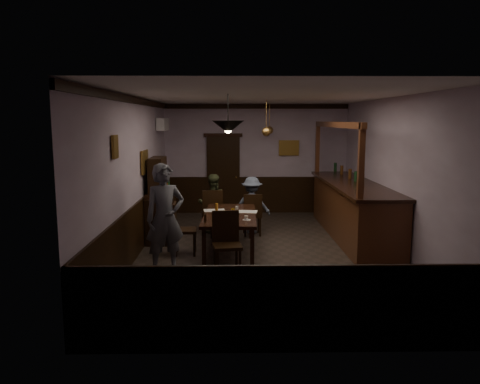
{
  "coord_description": "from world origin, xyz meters",
  "views": [
    {
      "loc": [
        -0.65,
        -8.85,
        2.56
      ],
      "look_at": [
        -0.5,
        0.27,
        1.15
      ],
      "focal_mm": 35.0,
      "sensor_mm": 36.0,
      "label": 1
    }
  ],
  "objects_px": {
    "soda_can": "(233,212)",
    "pendant_brass_far": "(269,130)",
    "chair_near": "(226,240)",
    "sideboard": "(160,207)",
    "coffee_cup": "(246,218)",
    "chair_side": "(181,226)",
    "chair_far_right": "(252,213)",
    "person_standing": "(165,218)",
    "pendant_iron": "(228,127)",
    "person_seated_right": "(252,205)",
    "person_seated_left": "(212,204)",
    "bar_counter": "(352,208)",
    "chair_far_left": "(212,210)",
    "pendant_brass_mid": "(266,132)",
    "dining_table": "(230,217)"
  },
  "relations": [
    {
      "from": "chair_far_left",
      "to": "chair_near",
      "type": "bearing_deg",
      "value": 89.15
    },
    {
      "from": "dining_table",
      "to": "chair_side",
      "type": "distance_m",
      "value": 0.96
    },
    {
      "from": "bar_counter",
      "to": "pendant_brass_mid",
      "type": "distance_m",
      "value": 2.54
    },
    {
      "from": "chair_far_right",
      "to": "chair_side",
      "type": "distance_m",
      "value": 2.03
    },
    {
      "from": "chair_far_left",
      "to": "chair_side",
      "type": "height_order",
      "value": "chair_far_left"
    },
    {
      "from": "soda_can",
      "to": "pendant_brass_far",
      "type": "height_order",
      "value": "pendant_brass_far"
    },
    {
      "from": "person_seated_right",
      "to": "bar_counter",
      "type": "xyz_separation_m",
      "value": [
        2.2,
        -0.38,
        -0.01
      ]
    },
    {
      "from": "chair_near",
      "to": "pendant_iron",
      "type": "bearing_deg",
      "value": 78.22
    },
    {
      "from": "person_seated_right",
      "to": "pendant_brass_far",
      "type": "bearing_deg",
      "value": -97.43
    },
    {
      "from": "chair_far_right",
      "to": "pendant_brass_far",
      "type": "distance_m",
      "value": 2.64
    },
    {
      "from": "chair_near",
      "to": "sideboard",
      "type": "distance_m",
      "value": 2.76
    },
    {
      "from": "chair_far_left",
      "to": "chair_side",
      "type": "distance_m",
      "value": 1.55
    },
    {
      "from": "bar_counter",
      "to": "pendant_iron",
      "type": "xyz_separation_m",
      "value": [
        -2.72,
        -1.95,
        1.8
      ]
    },
    {
      "from": "chair_side",
      "to": "sideboard",
      "type": "relative_size",
      "value": 0.57
    },
    {
      "from": "bar_counter",
      "to": "pendant_brass_far",
      "type": "relative_size",
      "value": 5.56
    },
    {
      "from": "chair_side",
      "to": "person_seated_right",
      "type": "relative_size",
      "value": 0.78
    },
    {
      "from": "coffee_cup",
      "to": "soda_can",
      "type": "height_order",
      "value": "soda_can"
    },
    {
      "from": "chair_near",
      "to": "chair_side",
      "type": "distance_m",
      "value": 1.44
    },
    {
      "from": "coffee_cup",
      "to": "pendant_brass_far",
      "type": "height_order",
      "value": "pendant_brass_far"
    },
    {
      "from": "chair_far_right",
      "to": "coffee_cup",
      "type": "height_order",
      "value": "chair_far_right"
    },
    {
      "from": "chair_near",
      "to": "pendant_brass_far",
      "type": "height_order",
      "value": "pendant_brass_far"
    },
    {
      "from": "chair_side",
      "to": "pendant_brass_far",
      "type": "bearing_deg",
      "value": -32.65
    },
    {
      "from": "person_seated_left",
      "to": "soda_can",
      "type": "height_order",
      "value": "person_seated_left"
    },
    {
      "from": "person_seated_left",
      "to": "chair_far_left",
      "type": "bearing_deg",
      "value": 84.15
    },
    {
      "from": "pendant_brass_mid",
      "to": "person_seated_left",
      "type": "bearing_deg",
      "value": 176.38
    },
    {
      "from": "chair_far_right",
      "to": "chair_near",
      "type": "bearing_deg",
      "value": 74.56
    },
    {
      "from": "person_seated_left",
      "to": "soda_can",
      "type": "xyz_separation_m",
      "value": [
        0.46,
        -1.64,
        0.14
      ]
    },
    {
      "from": "chair_near",
      "to": "pendant_brass_mid",
      "type": "distance_m",
      "value": 3.4
    },
    {
      "from": "chair_near",
      "to": "coffee_cup",
      "type": "height_order",
      "value": "chair_near"
    },
    {
      "from": "chair_far_left",
      "to": "soda_can",
      "type": "xyz_separation_m",
      "value": [
        0.46,
        -1.35,
        0.24
      ]
    },
    {
      "from": "soda_can",
      "to": "chair_far_right",
      "type": "bearing_deg",
      "value": 71.97
    },
    {
      "from": "chair_side",
      "to": "coffee_cup",
      "type": "distance_m",
      "value": 1.33
    },
    {
      "from": "dining_table",
      "to": "person_seated_right",
      "type": "height_order",
      "value": "person_seated_right"
    },
    {
      "from": "person_standing",
      "to": "pendant_iron",
      "type": "relative_size",
      "value": 2.76
    },
    {
      "from": "chair_far_left",
      "to": "chair_far_right",
      "type": "relative_size",
      "value": 1.1
    },
    {
      "from": "person_seated_left",
      "to": "pendant_iron",
      "type": "distance_m",
      "value": 2.97
    },
    {
      "from": "soda_can",
      "to": "chair_side",
      "type": "bearing_deg",
      "value": -174.08
    },
    {
      "from": "chair_side",
      "to": "chair_far_left",
      "type": "bearing_deg",
      "value": -22.64
    },
    {
      "from": "person_standing",
      "to": "person_seated_right",
      "type": "height_order",
      "value": "person_standing"
    },
    {
      "from": "coffee_cup",
      "to": "bar_counter",
      "type": "distance_m",
      "value": 2.97
    },
    {
      "from": "bar_counter",
      "to": "pendant_brass_far",
      "type": "distance_m",
      "value": 3.1
    },
    {
      "from": "chair_side",
      "to": "chair_far_right",
      "type": "bearing_deg",
      "value": -47.19
    },
    {
      "from": "chair_near",
      "to": "person_seated_right",
      "type": "xyz_separation_m",
      "value": [
        0.54,
        2.85,
        0.07
      ]
    },
    {
      "from": "soda_can",
      "to": "pendant_brass_mid",
      "type": "relative_size",
      "value": 0.15
    },
    {
      "from": "coffee_cup",
      "to": "pendant_brass_mid",
      "type": "height_order",
      "value": "pendant_brass_mid"
    },
    {
      "from": "chair_near",
      "to": "person_standing",
      "type": "distance_m",
      "value": 1.09
    },
    {
      "from": "chair_near",
      "to": "pendant_brass_mid",
      "type": "bearing_deg",
      "value": 64.56
    },
    {
      "from": "chair_side",
      "to": "sideboard",
      "type": "xyz_separation_m",
      "value": [
        -0.57,
        1.2,
        0.16
      ]
    },
    {
      "from": "chair_near",
      "to": "chair_side",
      "type": "height_order",
      "value": "chair_near"
    },
    {
      "from": "coffee_cup",
      "to": "sideboard",
      "type": "relative_size",
      "value": 0.05
    }
  ]
}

